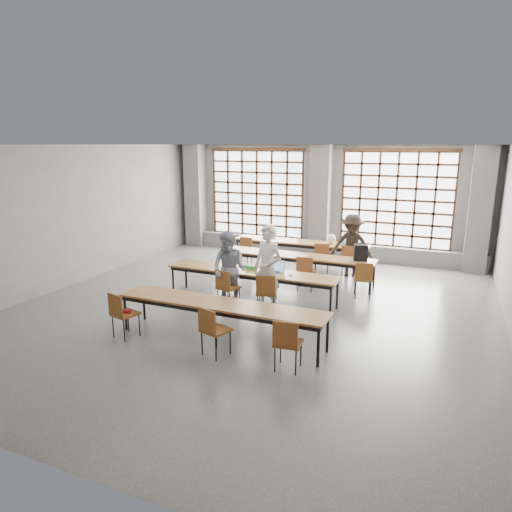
{
  "coord_description": "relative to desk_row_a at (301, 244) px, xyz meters",
  "views": [
    {
      "loc": [
        3.79,
        -8.63,
        3.52
      ],
      "look_at": [
        -0.11,
        0.4,
        1.09
      ],
      "focal_mm": 32.0,
      "sensor_mm": 36.0,
      "label": 1
    }
  ],
  "objects": [
    {
      "name": "chair_back_right",
      "position": [
        1.6,
        -0.63,
        -0.13
      ],
      "size": [
        0.44,
        0.45,
        0.88
      ],
      "color": "brown",
      "rests_on": "floor"
    },
    {
      "name": "chair_front_right",
      "position": [
        0.57,
        -4.1,
        -0.13
      ],
      "size": [
        0.52,
        0.52,
        0.88
      ],
      "color": "brown",
      "rests_on": "floor"
    },
    {
      "name": "student_back",
      "position": [
        1.6,
        -0.5,
        0.18
      ],
      "size": [
        1.19,
        0.82,
        1.7
      ],
      "primitive_type": "imported",
      "rotation": [
        0.0,
        0.0,
        0.18
      ],
      "color": "black",
      "rests_on": "floor"
    },
    {
      "name": "chair_back_mid",
      "position": [
        0.82,
        -0.63,
        -0.13
      ],
      "size": [
        0.5,
        0.5,
        0.88
      ],
      "color": "brown",
      "rests_on": "floor"
    },
    {
      "name": "chair_near_right",
      "position": [
        1.82,
        -6.29,
        -0.13
      ],
      "size": [
        0.45,
        0.46,
        0.88
      ],
      "color": "brown",
      "rests_on": "floor"
    },
    {
      "name": "window_right",
      "position": [
        2.46,
        1.5,
        1.24
      ],
      "size": [
        3.32,
        0.12,
        3.0
      ],
      "color": "white",
      "rests_on": "wall_back"
    },
    {
      "name": "column_right",
      "position": [
        4.71,
        1.3,
        1.09
      ],
      "size": [
        0.6,
        0.55,
        3.5
      ],
      "primitive_type": "cube",
      "color": "#5B5B59",
      "rests_on": "floor"
    },
    {
      "name": "chair_near_mid",
      "position": [
        0.49,
        -6.29,
        -0.13
      ],
      "size": [
        0.53,
        0.53,
        0.88
      ],
      "color": "brown",
      "rests_on": "floor"
    },
    {
      "name": "wall_left",
      "position": [
        -4.79,
        -3.92,
        1.09
      ],
      "size": [
        0.0,
        11.0,
        11.0
      ],
      "primitive_type": "plane",
      "rotation": [
        1.57,
        0.0,
        1.57
      ],
      "color": "slate",
      "rests_on": "floor"
    },
    {
      "name": "chair_near_left",
      "position": [
        -1.41,
        -6.29,
        -0.13
      ],
      "size": [
        0.51,
        0.52,
        0.88
      ],
      "color": "brown",
      "rests_on": "floor"
    },
    {
      "name": "paper_sheet_a",
      "position": [
        -0.16,
        -1.57,
        0.07
      ],
      "size": [
        0.32,
        0.25,
        0.0
      ],
      "primitive_type": "cube",
      "rotation": [
        0.0,
        0.0,
        -0.15
      ],
      "color": "white",
      "rests_on": "desk_row_b"
    },
    {
      "name": "chair_mid_right",
      "position": [
        2.26,
        -2.25,
        -0.13
      ],
      "size": [
        0.51,
        0.51,
        0.88
      ],
      "color": "brown",
      "rests_on": "floor"
    },
    {
      "name": "green_box",
      "position": [
        -0.1,
        -3.39,
        0.11
      ],
      "size": [
        0.26,
        0.11,
        0.09
      ],
      "primitive_type": "cube",
      "rotation": [
        0.0,
        0.0,
        0.08
      ],
      "color": "#2D8A2E",
      "rests_on": "desk_row_c"
    },
    {
      "name": "desk_row_d",
      "position": [
        0.31,
        -5.66,
        0.0
      ],
      "size": [
        4.0,
        0.7,
        0.73
      ],
      "color": "brown",
      "rests_on": "floor"
    },
    {
      "name": "mouse",
      "position": [
        0.9,
        -3.49,
        0.08
      ],
      "size": [
        0.1,
        0.07,
        0.04
      ],
      "primitive_type": "ellipsoid",
      "rotation": [
        0.0,
        0.0,
        -0.08
      ],
      "color": "silver",
      "rests_on": "desk_row_c"
    },
    {
      "name": "chair_mid_centre",
      "position": [
        0.85,
        -2.25,
        -0.13
      ],
      "size": [
        0.47,
        0.48,
        0.88
      ],
      "color": "brown",
      "rests_on": "floor"
    },
    {
      "name": "column_mid",
      "position": [
        0.21,
        1.3,
        1.09
      ],
      "size": [
        0.6,
        0.55,
        3.5
      ],
      "primitive_type": "cube",
      "color": "#5B5B59",
      "rests_on": "floor"
    },
    {
      "name": "chair_front_left",
      "position": [
        -0.37,
        -4.1,
        -0.13
      ],
      "size": [
        0.51,
        0.51,
        0.88
      ],
      "color": "brown",
      "rests_on": "floor"
    },
    {
      "name": "wall_front",
      "position": [
        0.21,
        -9.42,
        1.09
      ],
      "size": [
        10.0,
        0.0,
        10.0
      ],
      "primitive_type": "plane",
      "rotation": [
        -1.57,
        0.0,
        0.0
      ],
      "color": "slate",
      "rests_on": "floor"
    },
    {
      "name": "desk_row_a",
      "position": [
        0.0,
        0.0,
        0.0
      ],
      "size": [
        4.0,
        0.7,
        0.73
      ],
      "color": "brown",
      "rests_on": "floor"
    },
    {
      "name": "chair_mid_left",
      "position": [
        -1.15,
        -2.25,
        -0.13
      ],
      "size": [
        0.47,
        0.47,
        0.88
      ],
      "color": "brown",
      "rests_on": "floor"
    },
    {
      "name": "paper_sheet_c",
      "position": [
        0.54,
        -1.62,
        0.07
      ],
      "size": [
        0.35,
        0.3,
        0.0
      ],
      "primitive_type": "cube",
      "rotation": [
        0.0,
        0.0,
        -0.37
      ],
      "color": "silver",
      "rests_on": "desk_row_b"
    },
    {
      "name": "desk_row_b",
      "position": [
        0.44,
        -1.62,
        0.0
      ],
      "size": [
        4.0,
        0.7,
        0.73
      ],
      "color": "brown",
      "rests_on": "floor"
    },
    {
      "name": "plastic_bag",
      "position": [
        0.9,
        0.05,
        0.21
      ],
      "size": [
        0.27,
        0.22,
        0.29
      ],
      "primitive_type": "ellipsoid",
      "rotation": [
        0.0,
        0.0,
        -0.05
      ],
      "color": "white",
      "rests_on": "desk_row_a"
    },
    {
      "name": "laptop_back",
      "position": [
        1.36,
        0.11,
        0.13
      ],
      "size": [
        0.4,
        0.35,
        0.26
      ],
      "color": "#ABABB0",
      "rests_on": "desk_row_a"
    },
    {
      "name": "wall_back",
      "position": [
        0.21,
        1.58,
        1.09
      ],
      "size": [
        10.0,
        0.0,
        10.0
      ],
      "primitive_type": "plane",
      "rotation": [
        1.57,
        0.0,
        0.0
      ],
      "color": "slate",
      "rests_on": "floor"
    },
    {
      "name": "sill_ledge",
      "position": [
        0.21,
        1.38,
        -0.41
      ],
      "size": [
        9.8,
        0.35,
        0.5
      ],
      "primitive_type": "cube",
      "color": "#5B5B59",
      "rests_on": "floor"
    },
    {
      "name": "backpack",
      "position": [
        2.04,
        -1.57,
        0.27
      ],
      "size": [
        0.37,
        0.29,
        0.4
      ],
      "primitive_type": "cube",
      "rotation": [
        0.0,
        0.0,
        0.32
      ],
      "color": "black",
      "rests_on": "desk_row_b"
    },
    {
      "name": "laptop_front",
      "position": [
        0.52,
        -3.36,
        0.13
      ],
      "size": [
        0.44,
        0.41,
        0.26
      ],
      "color": "silver",
      "rests_on": "desk_row_c"
    },
    {
      "name": "ceiling",
      "position": [
        0.21,
        -3.92,
        2.84
      ],
      "size": [
        11.0,
        11.0,
        0.0
      ],
      "primitive_type": "plane",
      "rotation": [
        3.14,
        0.0,
        0.0
      ],
      "color": "silver",
      "rests_on": "floor"
    },
    {
      "name": "student_male",
      "position": [
        0.55,
        -3.97,
        0.29
      ],
      "size": [
        0.8,
        0.65,
        1.9
      ],
      "primitive_type": "imported",
      "rotation": [
        0.0,
        0.0,
        -0.31
      ],
      "color": "silver",
      "rests_on": "floor"
    },
    {
      "name": "chair_back_left",
      "position": [
        -1.41,
        -0.63,
        -0.13
      ],
      "size": [
        0.46,
        0.46,
        0.88
      ],
      "color": "brown",
      "rests_on": "floor"
    },
    {
      "name": "window_left",
      "position": [
        -2.04,
        1.5,
        1.24
      ],
      "size": [
        3.32,
        0.12,
        3.0
      ],
      "color": "white",
      "rests_on": "wall_back"
    },
    {
      "name": "desk_row_c",
      "position": [
        -0.05,
        -3.47,
        0.0
      ],
      "size": [
        4.0,
        0.7,
        0.73
      ],
      "color": "brown",
      "rests_on": "floor"
    },
    {
      "name": "red_pouch",
      "position": [
        -1.39,
        -6.21,
        -0.16
      ],
      "size": [
        0.21,
        0.14,
        0.06
      ],
      "primitive_type": "cube",
      "rotation": [
        0.0,
        0.0,
        0.31
      ],
      "color": "maroon",
      "rests_on": "chair_near_left"
    },
    {
      "name": "column_left",
      "position": [
        -4.29,
        1.3,
        1.09
      ],
      "size": [
        0.6,
        0.55,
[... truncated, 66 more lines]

